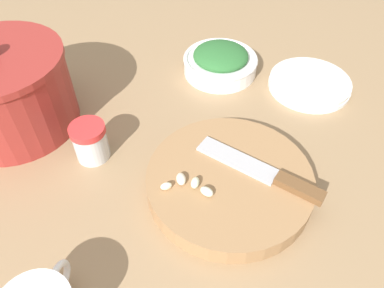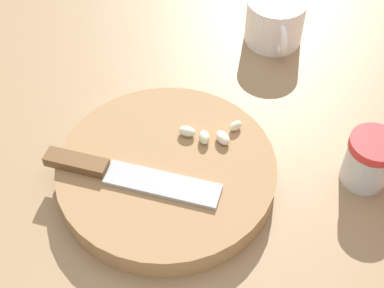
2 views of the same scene
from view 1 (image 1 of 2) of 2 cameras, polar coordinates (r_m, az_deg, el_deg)
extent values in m
plane|color=#997A56|center=(0.64, -1.25, -3.88)|extent=(5.00, 5.00, 0.00)
cylinder|color=#9E754C|center=(0.61, 5.85, -5.44)|extent=(0.27, 0.27, 0.03)
cube|color=brown|center=(0.59, 16.05, -6.45)|extent=(0.03, 0.08, 0.01)
cube|color=#B2B2B7|center=(0.61, 6.89, -2.43)|extent=(0.05, 0.14, 0.01)
ellipsoid|color=silver|center=(0.56, 2.26, -7.25)|extent=(0.02, 0.02, 0.01)
ellipsoid|color=#F1E0C5|center=(0.58, -1.68, -5.34)|extent=(0.03, 0.03, 0.01)
ellipsoid|color=#E4EAC1|center=(0.57, 0.48, -5.92)|extent=(0.02, 0.02, 0.01)
ellipsoid|color=#F4ECC5|center=(0.57, -3.95, -6.42)|extent=(0.02, 0.02, 0.01)
cylinder|color=white|center=(0.84, 4.30, 11.85)|extent=(0.16, 0.16, 0.03)
torus|color=white|center=(0.83, 4.37, 12.83)|extent=(0.16, 0.16, 0.01)
ellipsoid|color=#2D6B33|center=(0.82, 4.40, 13.29)|extent=(0.12, 0.12, 0.03)
cylinder|color=silver|center=(0.66, -15.13, -0.01)|extent=(0.06, 0.06, 0.06)
cylinder|color=red|center=(0.64, -15.71, 2.12)|extent=(0.06, 0.06, 0.01)
torus|color=white|center=(0.52, -19.59, -18.81)|extent=(0.05, 0.02, 0.05)
cylinder|color=white|center=(0.84, 17.40, 8.49)|extent=(0.17, 0.17, 0.01)
cylinder|color=white|center=(0.83, 17.55, 9.03)|extent=(0.17, 0.17, 0.01)
cylinder|color=#9E2D28|center=(0.75, -26.38, 6.80)|extent=(0.23, 0.23, 0.14)
camera|label=2|loc=(0.77, 17.43, 48.28)|focal=50.00mm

